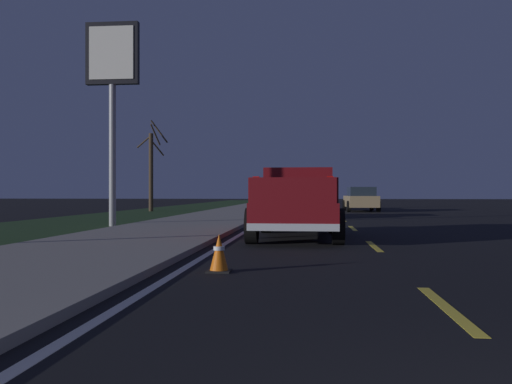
{
  "coord_description": "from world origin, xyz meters",
  "views": [
    {
      "loc": [
        -2.28,
        1.42,
        1.2
      ],
      "look_at": [
        12.47,
        2.87,
        1.21
      ],
      "focal_mm": 38.65,
      "sensor_mm": 36.0,
      "label": 1
    }
  ],
  "objects_px": {
    "sedan_tan": "(361,199)",
    "bare_tree_far": "(152,168)",
    "pickup_truck": "(298,203)",
    "sedan_white": "(306,198)",
    "gas_price_sign": "(112,73)",
    "traffic_cone_near": "(219,253)",
    "sedan_blue": "(299,201)"
  },
  "relations": [
    {
      "from": "sedan_white",
      "to": "bare_tree_far",
      "type": "relative_size",
      "value": 0.76
    },
    {
      "from": "bare_tree_far",
      "to": "traffic_cone_near",
      "type": "height_order",
      "value": "bare_tree_far"
    },
    {
      "from": "pickup_truck",
      "to": "sedan_blue",
      "type": "distance_m",
      "value": 11.72
    },
    {
      "from": "gas_price_sign",
      "to": "bare_tree_far",
      "type": "relative_size",
      "value": 1.24
    },
    {
      "from": "sedan_tan",
      "to": "traffic_cone_near",
      "type": "bearing_deg",
      "value": 170.49
    },
    {
      "from": "sedan_blue",
      "to": "traffic_cone_near",
      "type": "bearing_deg",
      "value": 177.44
    },
    {
      "from": "sedan_blue",
      "to": "bare_tree_far",
      "type": "xyz_separation_m",
      "value": [
        7.59,
        9.51,
        2.0
      ]
    },
    {
      "from": "sedan_white",
      "to": "traffic_cone_near",
      "type": "height_order",
      "value": "sedan_white"
    },
    {
      "from": "sedan_blue",
      "to": "bare_tree_far",
      "type": "relative_size",
      "value": 0.76
    },
    {
      "from": "traffic_cone_near",
      "to": "sedan_blue",
      "type": "bearing_deg",
      "value": -2.56
    },
    {
      "from": "bare_tree_far",
      "to": "sedan_blue",
      "type": "bearing_deg",
      "value": -128.59
    },
    {
      "from": "sedan_tan",
      "to": "sedan_blue",
      "type": "bearing_deg",
      "value": 157.27
    },
    {
      "from": "sedan_tan",
      "to": "traffic_cone_near",
      "type": "xyz_separation_m",
      "value": [
        -27.36,
        4.58,
        -0.5
      ]
    },
    {
      "from": "pickup_truck",
      "to": "traffic_cone_near",
      "type": "distance_m",
      "value": 6.78
    },
    {
      "from": "sedan_tan",
      "to": "bare_tree_far",
      "type": "distance_m",
      "value": 13.49
    },
    {
      "from": "sedan_blue",
      "to": "pickup_truck",
      "type": "bearing_deg",
      "value": -178.93
    },
    {
      "from": "sedan_white",
      "to": "gas_price_sign",
      "type": "bearing_deg",
      "value": 161.01
    },
    {
      "from": "pickup_truck",
      "to": "sedan_tan",
      "type": "height_order",
      "value": "pickup_truck"
    },
    {
      "from": "bare_tree_far",
      "to": "traffic_cone_near",
      "type": "relative_size",
      "value": 10.05
    },
    {
      "from": "sedan_blue",
      "to": "sedan_white",
      "type": "bearing_deg",
      "value": -1.21
    },
    {
      "from": "sedan_blue",
      "to": "bare_tree_far",
      "type": "distance_m",
      "value": 12.33
    },
    {
      "from": "gas_price_sign",
      "to": "traffic_cone_near",
      "type": "xyz_separation_m",
      "value": [
        -10.66,
        -5.6,
        -5.16
      ]
    },
    {
      "from": "sedan_white",
      "to": "pickup_truck",
      "type": "bearing_deg",
      "value": 179.94
    },
    {
      "from": "bare_tree_far",
      "to": "sedan_white",
      "type": "bearing_deg",
      "value": -67.37
    },
    {
      "from": "gas_price_sign",
      "to": "traffic_cone_near",
      "type": "distance_m",
      "value": 13.1
    },
    {
      "from": "pickup_truck",
      "to": "gas_price_sign",
      "type": "relative_size",
      "value": 0.75
    },
    {
      "from": "sedan_white",
      "to": "bare_tree_far",
      "type": "height_order",
      "value": "bare_tree_far"
    },
    {
      "from": "traffic_cone_near",
      "to": "pickup_truck",
      "type": "bearing_deg",
      "value": -8.87
    },
    {
      "from": "sedan_tan",
      "to": "bare_tree_far",
      "type": "bearing_deg",
      "value": 95.98
    },
    {
      "from": "pickup_truck",
      "to": "sedan_white",
      "type": "height_order",
      "value": "pickup_truck"
    },
    {
      "from": "sedan_blue",
      "to": "sedan_tan",
      "type": "xyz_separation_m",
      "value": [
        8.98,
        -3.76,
        0.0
      ]
    },
    {
      "from": "sedan_blue",
      "to": "traffic_cone_near",
      "type": "distance_m",
      "value": 18.41
    }
  ]
}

